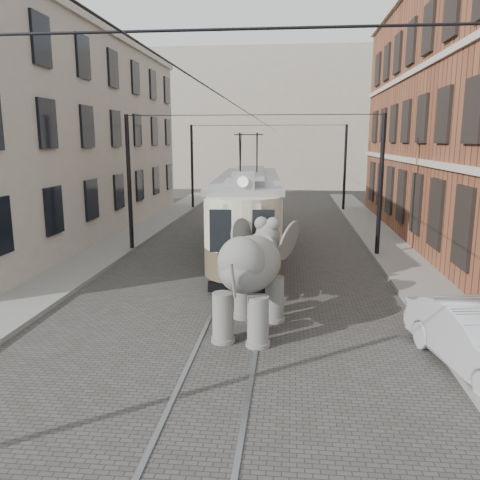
# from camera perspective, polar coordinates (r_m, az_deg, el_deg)

# --- Properties ---
(ground) EXTENTS (120.00, 120.00, 0.00)m
(ground) POSITION_cam_1_polar(r_m,az_deg,el_deg) (15.87, 0.32, -6.52)
(ground) COLOR #3E3C39
(tram_rails) EXTENTS (1.54, 80.00, 0.02)m
(tram_rails) POSITION_cam_1_polar(r_m,az_deg,el_deg) (15.86, 0.32, -6.47)
(tram_rails) COLOR slate
(tram_rails) RESTS_ON ground
(sidewalk_right) EXTENTS (2.00, 60.00, 0.15)m
(sidewalk_right) POSITION_cam_1_polar(r_m,az_deg,el_deg) (16.42, 21.79, -6.46)
(sidewalk_right) COLOR slate
(sidewalk_right) RESTS_ON ground
(sidewalk_left) EXTENTS (2.00, 60.00, 0.15)m
(sidewalk_left) POSITION_cam_1_polar(r_m,az_deg,el_deg) (17.67, -21.25, -5.18)
(sidewalk_left) COLOR slate
(sidewalk_left) RESTS_ON ground
(stucco_building) EXTENTS (7.00, 24.00, 10.00)m
(stucco_building) POSITION_cam_1_polar(r_m,az_deg,el_deg) (27.95, -20.99, 10.92)
(stucco_building) COLOR gray
(stucco_building) RESTS_ON ground
(distant_block) EXTENTS (28.00, 10.00, 14.00)m
(distant_block) POSITION_cam_1_polar(r_m,az_deg,el_deg) (55.08, 4.47, 13.60)
(distant_block) COLOR gray
(distant_block) RESTS_ON ground
(catenary) EXTENTS (11.00, 30.20, 6.00)m
(catenary) POSITION_cam_1_polar(r_m,az_deg,el_deg) (20.18, 1.14, 6.06)
(catenary) COLOR black
(catenary) RESTS_ON ground
(tram) EXTENTS (3.46, 13.24, 5.20)m
(tram) POSITION_cam_1_polar(r_m,az_deg,el_deg) (21.75, 0.99, 5.39)
(tram) COLOR beige
(tram) RESTS_ON ground
(elephant) EXTENTS (3.34, 4.95, 2.79)m
(elephant) POSITION_cam_1_polar(r_m,az_deg,el_deg) (12.67, 1.20, -4.59)
(elephant) COLOR #63615C
(elephant) RESTS_ON ground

